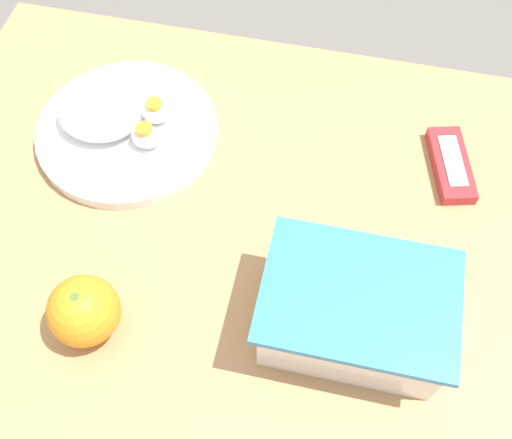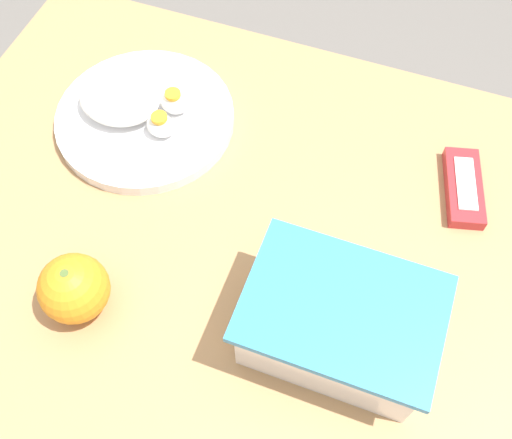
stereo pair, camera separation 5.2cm
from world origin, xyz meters
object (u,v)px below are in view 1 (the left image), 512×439
at_px(food_container, 354,313).
at_px(candy_bar, 451,165).
at_px(orange_fruit, 84,311).
at_px(rice_plate, 122,126).

relative_size(food_container, candy_bar, 1.65).
height_order(orange_fruit, rice_plate, orange_fruit).
bearing_deg(orange_fruit, food_container, -168.34).
relative_size(food_container, orange_fruit, 2.54).
bearing_deg(orange_fruit, candy_bar, -141.56).
height_order(food_container, orange_fruit, food_container).
xyz_separation_m(food_container, orange_fruit, (0.30, 0.06, -0.00)).
bearing_deg(candy_bar, food_container, 67.99).
xyz_separation_m(orange_fruit, candy_bar, (-0.40, -0.32, -0.03)).
distance_m(food_container, rice_plate, 0.42).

